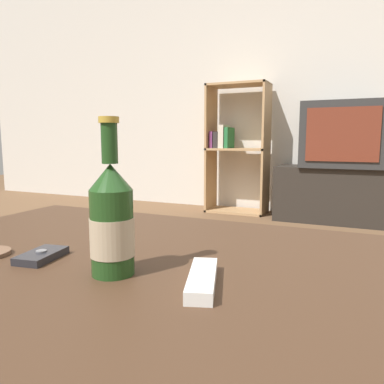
{
  "coord_description": "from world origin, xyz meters",
  "views": [
    {
      "loc": [
        0.39,
        -0.57,
        0.69
      ],
      "look_at": [
        0.03,
        0.22,
        0.56
      ],
      "focal_mm": 35.0,
      "sensor_mm": 36.0,
      "label": 1
    }
  ],
  "objects_px": {
    "television": "(343,135)",
    "beer_bottle": "(112,221)",
    "cell_phone": "(42,255)",
    "remote_control": "(202,279)",
    "bookshelf": "(235,147)",
    "tv_stand": "(340,195)"
  },
  "relations": [
    {
      "from": "cell_phone",
      "to": "remote_control",
      "type": "height_order",
      "value": "remote_control"
    },
    {
      "from": "tv_stand",
      "to": "remote_control",
      "type": "bearing_deg",
      "value": -91.71
    },
    {
      "from": "television",
      "to": "cell_phone",
      "type": "relative_size",
      "value": 6.16
    },
    {
      "from": "tv_stand",
      "to": "bookshelf",
      "type": "xyz_separation_m",
      "value": [
        -0.94,
        0.06,
        0.39
      ]
    },
    {
      "from": "tv_stand",
      "to": "beer_bottle",
      "type": "xyz_separation_m",
      "value": [
        -0.24,
        -2.83,
        0.32
      ]
    },
    {
      "from": "television",
      "to": "bookshelf",
      "type": "xyz_separation_m",
      "value": [
        -0.94,
        0.07,
        -0.11
      ]
    },
    {
      "from": "television",
      "to": "remote_control",
      "type": "distance_m",
      "value": 2.82
    },
    {
      "from": "beer_bottle",
      "to": "cell_phone",
      "type": "xyz_separation_m",
      "value": [
        -0.17,
        0.01,
        -0.08
      ]
    },
    {
      "from": "bookshelf",
      "to": "cell_phone",
      "type": "bearing_deg",
      "value": -79.44
    },
    {
      "from": "television",
      "to": "cell_phone",
      "type": "xyz_separation_m",
      "value": [
        -0.41,
        -2.81,
        -0.25
      ]
    },
    {
      "from": "tv_stand",
      "to": "cell_phone",
      "type": "xyz_separation_m",
      "value": [
        -0.41,
        -2.82,
        0.24
      ]
    },
    {
      "from": "tv_stand",
      "to": "cell_phone",
      "type": "distance_m",
      "value": 2.86
    },
    {
      "from": "television",
      "to": "beer_bottle",
      "type": "relative_size",
      "value": 2.49
    },
    {
      "from": "tv_stand",
      "to": "cell_phone",
      "type": "bearing_deg",
      "value": -98.24
    },
    {
      "from": "television",
      "to": "beer_bottle",
      "type": "height_order",
      "value": "television"
    },
    {
      "from": "television",
      "to": "remote_control",
      "type": "bearing_deg",
      "value": -91.71
    },
    {
      "from": "cell_phone",
      "to": "remote_control",
      "type": "bearing_deg",
      "value": -7.99
    },
    {
      "from": "bookshelf",
      "to": "remote_control",
      "type": "relative_size",
      "value": 7.65
    },
    {
      "from": "tv_stand",
      "to": "cell_phone",
      "type": "relative_size",
      "value": 10.01
    },
    {
      "from": "tv_stand",
      "to": "remote_control",
      "type": "height_order",
      "value": "remote_control"
    },
    {
      "from": "beer_bottle",
      "to": "remote_control",
      "type": "xyz_separation_m",
      "value": [
        0.16,
        0.01,
        -0.08
      ]
    },
    {
      "from": "bookshelf",
      "to": "remote_control",
      "type": "distance_m",
      "value": 3.01
    }
  ]
}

